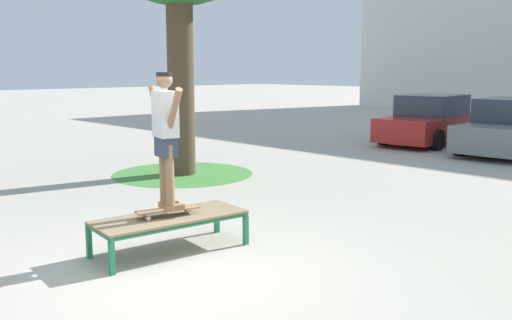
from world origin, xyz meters
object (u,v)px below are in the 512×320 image
at_px(skater, 166,131).
at_px(car_grey, 512,128).
at_px(car_red, 430,121).
at_px(skate_box, 170,219).
at_px(skateboard, 168,210).

relative_size(skater, car_grey, 0.40).
height_order(car_red, car_grey, same).
xyz_separation_m(skater, car_red, (-3.07, 12.00, -0.84)).
xyz_separation_m(skate_box, skater, (-0.00, -0.03, 1.12)).
bearing_deg(skate_box, car_red, 104.38).
bearing_deg(car_red, skateboard, -75.66).
relative_size(skateboard, skater, 0.49).
bearing_deg(skateboard, skater, 75.97).
bearing_deg(car_red, skater, -75.66).
bearing_deg(car_grey, car_red, 172.05).
bearing_deg(car_red, car_grey, -7.95).
distance_m(skateboard, car_grey, 11.64).
relative_size(skateboard, car_red, 0.19).
height_order(skate_box, car_red, car_red).
height_order(skater, car_red, skater).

